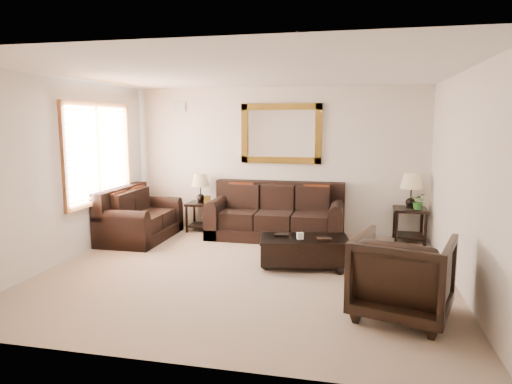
% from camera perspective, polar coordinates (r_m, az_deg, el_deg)
% --- Properties ---
extents(room, '(5.51, 5.01, 2.71)m').
position_cam_1_polar(room, '(6.13, -1.43, 2.09)').
color(room, gray).
rests_on(room, ground).
extents(window, '(0.07, 1.96, 1.66)m').
position_cam_1_polar(window, '(8.00, -19.01, 4.60)').
color(window, white).
rests_on(window, room).
extents(mirror, '(1.50, 0.06, 1.10)m').
position_cam_1_polar(mirror, '(8.50, 3.14, 7.29)').
color(mirror, '#4C280F').
rests_on(mirror, room).
extents(air_vent, '(0.25, 0.02, 0.18)m').
position_cam_1_polar(air_vent, '(9.05, -9.56, 10.44)').
color(air_vent, '#999999').
rests_on(air_vent, room).
extents(sofa, '(2.39, 1.03, 0.98)m').
position_cam_1_polar(sofa, '(8.24, 2.56, -3.23)').
color(sofa, black).
rests_on(sofa, room).
extents(loveseat, '(0.97, 1.63, 0.91)m').
position_cam_1_polar(loveseat, '(8.39, -14.58, -3.41)').
color(loveseat, black).
rests_on(loveseat, room).
extents(end_table_left, '(0.50, 0.50, 1.10)m').
position_cam_1_polar(end_table_left, '(8.72, -6.93, -0.21)').
color(end_table_left, black).
rests_on(end_table_left, room).
extents(end_table_right, '(0.54, 0.54, 1.20)m').
position_cam_1_polar(end_table_right, '(8.26, 18.79, -0.65)').
color(end_table_right, black).
rests_on(end_table_right, room).
extents(coffee_table, '(1.35, 0.88, 0.53)m').
position_cam_1_polar(coffee_table, '(6.62, 6.02, -7.05)').
color(coffee_table, black).
rests_on(coffee_table, room).
extents(armchair, '(1.17, 1.13, 0.98)m').
position_cam_1_polar(armchair, '(5.13, 17.86, -9.50)').
color(armchair, black).
rests_on(armchair, floor).
extents(potted_plant, '(0.34, 0.36, 0.23)m').
position_cam_1_polar(potted_plant, '(8.19, 19.66, -1.30)').
color(potted_plant, '#2B6021').
rests_on(potted_plant, end_table_right).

